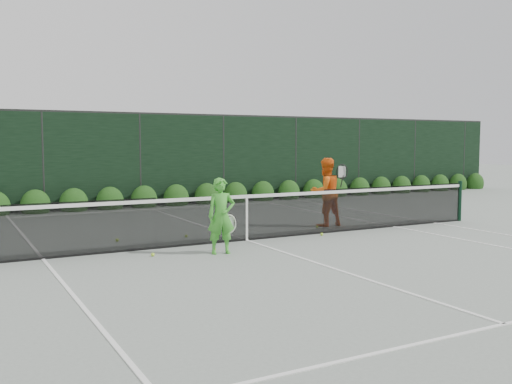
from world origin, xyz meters
TOP-DOWN VIEW (x-y plane):
  - ground at (0.00, 0.00)m, footprint 80.00×80.00m
  - tennis_net at (-0.02, 0.00)m, footprint 12.90×0.10m
  - player_woman at (-1.08, -1.04)m, footprint 0.64×0.43m
  - player_man at (2.71, 0.93)m, footprint 0.92×0.66m
  - court_lines at (0.00, 0.00)m, footprint 11.03×23.83m
  - windscreen_fence at (0.00, -2.71)m, footprint 32.00×21.07m
  - hedge_row at (-0.00, 7.15)m, footprint 31.66×0.65m
  - tennis_balls at (-0.46, 0.21)m, footprint 4.85×1.97m

SIDE VIEW (x-z plane):
  - ground at x=0.00m, z-range 0.00..0.00m
  - court_lines at x=0.00m, z-range 0.00..0.01m
  - tennis_balls at x=-0.46m, z-range 0.00..0.07m
  - hedge_row at x=0.00m, z-range -0.23..0.70m
  - tennis_net at x=-0.02m, z-range 0.00..1.07m
  - player_woman at x=-1.08m, z-range 0.00..1.43m
  - player_man at x=2.71m, z-range 0.00..1.70m
  - windscreen_fence at x=0.00m, z-range -0.02..3.04m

